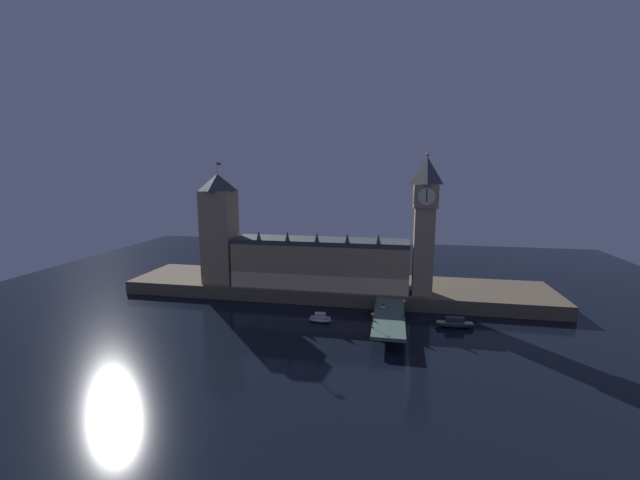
# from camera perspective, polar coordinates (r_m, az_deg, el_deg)

# --- Properties ---
(ground_plane) EXTENTS (400.00, 400.00, 0.00)m
(ground_plane) POSITION_cam_1_polar(r_m,az_deg,el_deg) (176.62, 0.16, -11.56)
(ground_plane) COLOR black
(embankment) EXTENTS (220.00, 42.00, 6.66)m
(embankment) POSITION_cam_1_polar(r_m,az_deg,el_deg) (211.91, 2.11, -6.93)
(embankment) COLOR brown
(embankment) RESTS_ON ground_plane
(parliament_hall) EXTENTS (88.72, 20.08, 29.21)m
(parliament_hall) POSITION_cam_1_polar(r_m,az_deg,el_deg) (200.70, 0.01, -3.32)
(parliament_hall) COLOR tan
(parliament_hall) RESTS_ON embankment
(clock_tower) EXTENTS (11.32, 11.43, 66.46)m
(clock_tower) POSITION_cam_1_polar(r_m,az_deg,el_deg) (189.65, 14.97, 2.64)
(clock_tower) COLOR tan
(clock_tower) RESTS_ON embankment
(victoria_tower) EXTENTS (15.96, 15.96, 62.93)m
(victoria_tower) POSITION_cam_1_polar(r_m,az_deg,el_deg) (213.19, -14.41, 1.66)
(victoria_tower) COLOR tan
(victoria_tower) RESTS_ON embankment
(bridge) EXTENTS (12.72, 46.00, 6.17)m
(bridge) POSITION_cam_1_polar(r_m,az_deg,el_deg) (167.71, 10.00, -11.23)
(bridge) COLOR #476656
(bridge) RESTS_ON ground_plane
(car_northbound_lead) EXTENTS (2.11, 4.08, 1.39)m
(car_northbound_lead) POSITION_cam_1_polar(r_m,az_deg,el_deg) (175.79, 9.14, -9.43)
(car_northbound_lead) COLOR white
(car_northbound_lead) RESTS_ON bridge
(pedestrian_mid_walk) EXTENTS (0.38, 0.38, 1.81)m
(pedestrian_mid_walk) POSITION_cam_1_polar(r_m,az_deg,el_deg) (164.93, 11.99, -10.72)
(pedestrian_mid_walk) COLOR black
(pedestrian_mid_walk) RESTS_ON bridge
(pedestrian_far_rail) EXTENTS (0.38, 0.38, 1.61)m
(pedestrian_far_rail) POSITION_cam_1_polar(r_m,az_deg,el_deg) (181.71, 8.31, -8.69)
(pedestrian_far_rail) COLOR black
(pedestrian_far_rail) RESTS_ON bridge
(street_lamp_near) EXTENTS (1.34, 0.60, 6.00)m
(street_lamp_near) POSITION_cam_1_polar(r_m,az_deg,el_deg) (152.19, 7.67, -11.24)
(street_lamp_near) COLOR #2D3333
(street_lamp_near) RESTS_ON bridge
(street_lamp_mid) EXTENTS (1.34, 0.60, 6.99)m
(street_lamp_mid) POSITION_cam_1_polar(r_m,az_deg,el_deg) (165.76, 12.16, -9.37)
(street_lamp_mid) COLOR #2D3333
(street_lamp_mid) RESTS_ON bridge
(boat_upstream) EXTENTS (10.05, 4.07, 4.05)m
(boat_upstream) POSITION_cam_1_polar(r_m,az_deg,el_deg) (174.17, 0.03, -11.36)
(boat_upstream) COLOR white
(boat_upstream) RESTS_ON ground_plane
(boat_downstream) EXTENTS (16.78, 4.76, 4.47)m
(boat_downstream) POSITION_cam_1_polar(r_m,az_deg,el_deg) (177.72, 19.00, -11.42)
(boat_downstream) COLOR #28282D
(boat_downstream) RESTS_ON ground_plane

